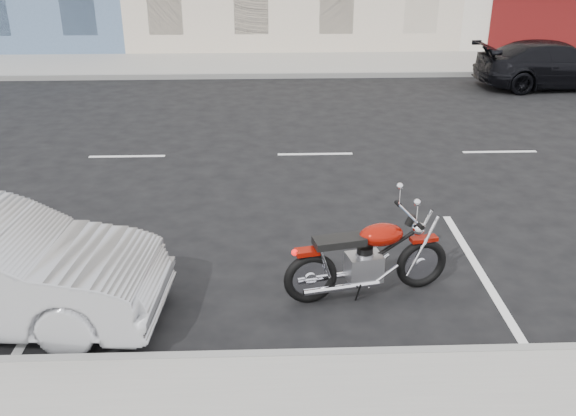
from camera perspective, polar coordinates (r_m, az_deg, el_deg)
The scene contains 6 objects.
ground at distance 14.07m, azimuth 10.60°, elevation 4.82°, with size 120.00×120.00×0.00m, color black.
sidewalk_far at distance 22.19m, azimuth -7.25°, elevation 12.51°, with size 80.00×3.40×0.15m, color gray.
curb_near at distance 7.74m, azimuth -16.67°, elevation -12.99°, with size 80.00×0.12×0.16m, color gray.
curb_far at distance 20.53m, azimuth -7.63°, elevation 11.52°, with size 80.00×0.12×0.16m, color gray.
motorcycle at distance 8.85m, azimuth 12.03°, elevation -3.92°, with size 2.26×0.87×1.15m.
car_far at distance 20.76m, azimuth 22.62°, elevation 11.70°, with size 1.87×4.60×1.34m, color black.
Camera 1 is at (-3.05, -12.92, 4.68)m, focal length 40.00 mm.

